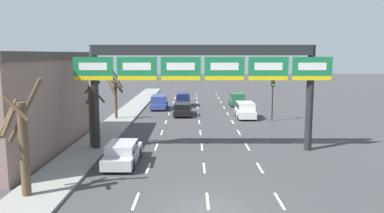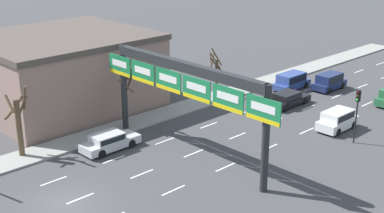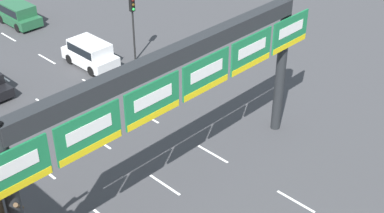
# 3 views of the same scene
# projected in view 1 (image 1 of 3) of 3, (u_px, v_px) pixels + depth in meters

# --- Properties ---
(ground_plane) EXTENTS (220.00, 220.00, 0.00)m
(ground_plane) POSITION_uv_depth(u_px,v_px,m) (209.00, 210.00, 16.16)
(ground_plane) COLOR #3D3D3F
(sidewalk_left) EXTENTS (2.80, 110.00, 0.15)m
(sidewalk_left) POSITION_uv_depth(u_px,v_px,m) (24.00, 208.00, 16.15)
(sidewalk_left) COLOR gray
(sidewalk_left) RESTS_ON ground_plane
(lane_dashes) EXTENTS (6.72, 67.00, 0.01)m
(lane_dashes) POSITION_uv_depth(u_px,v_px,m) (201.00, 139.00, 29.52)
(lane_dashes) COLOR white
(lane_dashes) RESTS_ON ground_plane
(sign_gantry) EXTENTS (17.43, 0.70, 7.29)m
(sign_gantry) POSITION_uv_depth(u_px,v_px,m) (203.00, 68.00, 25.39)
(sign_gantry) COLOR #232628
(sign_gantry) RESTS_ON ground_plane
(suv_white) EXTENTS (1.83, 3.96, 1.68)m
(suv_white) POSITION_uv_depth(u_px,v_px,m) (246.00, 109.00, 38.92)
(suv_white) COLOR silver
(suv_white) RESTS_ON ground_plane
(suv_green) EXTENTS (1.81, 3.93, 1.65)m
(suv_green) POSITION_uv_depth(u_px,v_px,m) (237.00, 99.00, 48.16)
(suv_green) COLOR #235B38
(suv_green) RESTS_ON ground_plane
(suv_blue) EXTENTS (1.90, 4.42, 1.68)m
(suv_blue) POSITION_uv_depth(u_px,v_px,m) (160.00, 101.00, 45.39)
(suv_blue) COLOR navy
(suv_blue) RESTS_ON ground_plane
(car_silver) EXTENTS (1.81, 4.67, 1.38)m
(car_silver) POSITION_uv_depth(u_px,v_px,m) (123.00, 152.00, 22.79)
(car_silver) COLOR #B7B7BC
(car_silver) RESTS_ON ground_plane
(car_black) EXTENTS (1.92, 4.77, 1.34)m
(car_black) POSITION_uv_depth(u_px,v_px,m) (183.00, 109.00, 40.90)
(car_black) COLOR black
(car_black) RESTS_ON ground_plane
(suv_navy) EXTENTS (1.80, 4.07, 1.69)m
(suv_navy) POSITION_uv_depth(u_px,v_px,m) (184.00, 99.00, 48.08)
(suv_navy) COLOR #19234C
(suv_navy) RESTS_ON ground_plane
(traffic_light_near_gantry) EXTENTS (0.30, 0.35, 4.37)m
(traffic_light_near_gantry) POSITION_uv_depth(u_px,v_px,m) (273.00, 90.00, 37.09)
(traffic_light_near_gantry) COLOR black
(traffic_light_near_gantry) RESTS_ON ground_plane
(tree_bare_closest) EXTENTS (1.69, 1.07, 4.90)m
(tree_bare_closest) POSITION_uv_depth(u_px,v_px,m) (116.00, 95.00, 37.78)
(tree_bare_closest) COLOR brown
(tree_bare_closest) RESTS_ON sidewalk_left
(tree_bare_third) EXTENTS (1.54, 1.76, 5.22)m
(tree_bare_third) POSITION_uv_depth(u_px,v_px,m) (93.00, 110.00, 26.29)
(tree_bare_third) COLOR brown
(tree_bare_third) RESTS_ON sidewalk_left
(tree_bare_furthest) EXTENTS (1.86, 1.68, 5.49)m
(tree_bare_furthest) POSITION_uv_depth(u_px,v_px,m) (22.00, 138.00, 17.16)
(tree_bare_furthest) COLOR brown
(tree_bare_furthest) RESTS_ON sidewalk_left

